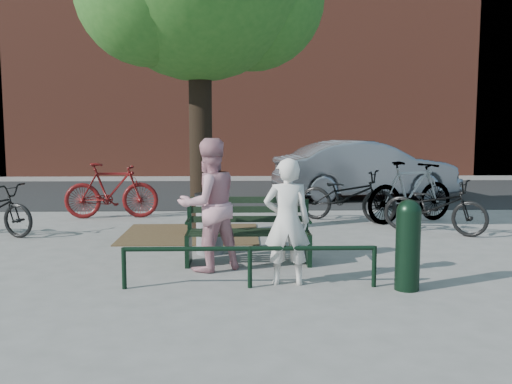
{
  "coord_description": "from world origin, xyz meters",
  "views": [
    {
      "loc": [
        -0.12,
        -7.87,
        1.94
      ],
      "look_at": [
        0.14,
        1.0,
        0.9
      ],
      "focal_mm": 40.0,
      "sensor_mm": 36.0,
      "label": 1
    }
  ],
  "objects_px": {
    "park_bench": "(248,229)",
    "litter_bin": "(210,223)",
    "person_right": "(209,205)",
    "parked_car": "(365,170)",
    "person_left": "(287,222)",
    "bollard": "(408,242)",
    "bicycle_c": "(347,196)"
  },
  "relations": [
    {
      "from": "person_left",
      "to": "bicycle_c",
      "type": "height_order",
      "value": "person_left"
    },
    {
      "from": "park_bench",
      "to": "bicycle_c",
      "type": "height_order",
      "value": "bicycle_c"
    },
    {
      "from": "person_right",
      "to": "litter_bin",
      "type": "relative_size",
      "value": 1.93
    },
    {
      "from": "person_right",
      "to": "person_left",
      "type": "bearing_deg",
      "value": 113.56
    },
    {
      "from": "person_left",
      "to": "bollard",
      "type": "height_order",
      "value": "person_left"
    },
    {
      "from": "bollard",
      "to": "person_right",
      "type": "bearing_deg",
      "value": 157.14
    },
    {
      "from": "litter_bin",
      "to": "parked_car",
      "type": "xyz_separation_m",
      "value": [
        3.78,
        6.35,
        0.31
      ]
    },
    {
      "from": "person_left",
      "to": "bollard",
      "type": "bearing_deg",
      "value": 169.97
    },
    {
      "from": "park_bench",
      "to": "parked_car",
      "type": "distance_m",
      "value": 7.66
    },
    {
      "from": "person_right",
      "to": "bicycle_c",
      "type": "distance_m",
      "value": 4.64
    },
    {
      "from": "bollard",
      "to": "parked_car",
      "type": "relative_size",
      "value": 0.23
    },
    {
      "from": "parked_car",
      "to": "park_bench",
      "type": "bearing_deg",
      "value": 144.69
    },
    {
      "from": "person_left",
      "to": "person_right",
      "type": "bearing_deg",
      "value": -35.29
    },
    {
      "from": "person_left",
      "to": "bollard",
      "type": "relative_size",
      "value": 1.43
    },
    {
      "from": "person_left",
      "to": "person_right",
      "type": "relative_size",
      "value": 0.87
    },
    {
      "from": "person_left",
      "to": "litter_bin",
      "type": "height_order",
      "value": "person_left"
    },
    {
      "from": "park_bench",
      "to": "parked_car",
      "type": "height_order",
      "value": "parked_car"
    },
    {
      "from": "litter_bin",
      "to": "bicycle_c",
      "type": "xyz_separation_m",
      "value": [
        2.63,
        2.83,
        0.06
      ]
    },
    {
      "from": "person_left",
      "to": "litter_bin",
      "type": "xyz_separation_m",
      "value": [
        -1.03,
        1.73,
        -0.31
      ]
    },
    {
      "from": "person_right",
      "to": "parked_car",
      "type": "xyz_separation_m",
      "value": [
        3.73,
        7.35,
        -0.11
      ]
    },
    {
      "from": "parked_car",
      "to": "bicycle_c",
      "type": "bearing_deg",
      "value": 151.33
    },
    {
      "from": "person_right",
      "to": "litter_bin",
      "type": "xyz_separation_m",
      "value": [
        -0.05,
        1.0,
        -0.42
      ]
    },
    {
      "from": "park_bench",
      "to": "person_left",
      "type": "relative_size",
      "value": 1.12
    },
    {
      "from": "park_bench",
      "to": "bollard",
      "type": "relative_size",
      "value": 1.61
    },
    {
      "from": "litter_bin",
      "to": "bicycle_c",
      "type": "relative_size",
      "value": 0.46
    },
    {
      "from": "bicycle_c",
      "to": "parked_car",
      "type": "bearing_deg",
      "value": 8.83
    },
    {
      "from": "park_bench",
      "to": "person_right",
      "type": "height_order",
      "value": "person_right"
    },
    {
      "from": "park_bench",
      "to": "bollard",
      "type": "distance_m",
      "value": 2.34
    },
    {
      "from": "litter_bin",
      "to": "parked_car",
      "type": "height_order",
      "value": "parked_car"
    },
    {
      "from": "park_bench",
      "to": "litter_bin",
      "type": "bearing_deg",
      "value": 133.9
    },
    {
      "from": "bollard",
      "to": "person_left",
      "type": "bearing_deg",
      "value": 168.77
    },
    {
      "from": "bicycle_c",
      "to": "park_bench",
      "type": "bearing_deg",
      "value": 176.06
    }
  ]
}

